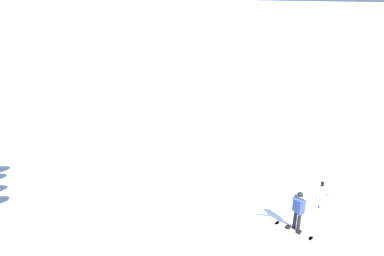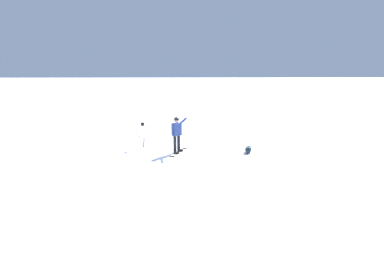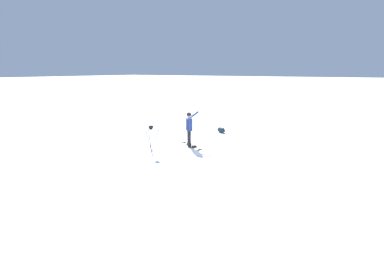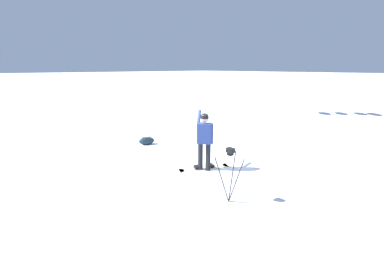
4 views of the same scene
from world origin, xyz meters
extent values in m
plane|color=white|center=(0.00, 0.00, 0.00)|extent=(300.00, 300.00, 0.00)
cylinder|color=black|center=(0.44, 0.24, 0.40)|extent=(0.14, 0.14, 0.80)
cylinder|color=black|center=(0.30, 0.41, 0.40)|extent=(0.14, 0.14, 0.80)
cube|color=navy|center=(0.37, 0.32, 1.09)|extent=(0.46, 0.47, 0.57)
sphere|color=tan|center=(0.37, 0.32, 1.51)|extent=(0.22, 0.22, 0.22)
sphere|color=black|center=(0.37, 0.32, 1.54)|extent=(0.23, 0.23, 0.23)
cylinder|color=navy|center=(0.30, 0.03, 1.48)|extent=(0.45, 0.40, 0.40)
cylinder|color=navy|center=(0.25, 0.49, 1.09)|extent=(0.09, 0.09, 0.57)
cube|color=beige|center=(0.28, 0.24, 0.01)|extent=(1.46, 0.88, 0.02)
cylinder|color=beige|center=(0.95, -0.08, 0.01)|extent=(0.28, 0.28, 0.02)
cylinder|color=beige|center=(-0.39, 0.55, 0.01)|extent=(0.28, 0.28, 0.02)
cube|color=black|center=(0.48, 0.14, 0.06)|extent=(0.21, 0.24, 0.08)
cube|color=black|center=(0.08, 0.33, 0.06)|extent=(0.21, 0.24, 0.08)
cylinder|color=#262628|center=(1.25, 2.15, 0.54)|extent=(0.05, 0.37, 1.08)
cylinder|color=#262628|center=(1.10, 1.92, 0.54)|extent=(0.36, 0.14, 1.08)
cylinder|color=#262628|center=(1.41, 1.89, 0.54)|extent=(0.34, 0.19, 1.08)
cube|color=black|center=(1.26, 1.97, 1.10)|extent=(0.10, 0.10, 0.06)
cube|color=black|center=(1.26, 1.97, 1.18)|extent=(0.12, 0.16, 0.10)
camera|label=1|loc=(-0.46, -11.42, 8.76)|focal=33.92mm
camera|label=2|loc=(-11.62, 0.14, 3.66)|focal=25.36mm
camera|label=3|loc=(-5.44, 9.76, 3.52)|focal=22.83mm
camera|label=4|loc=(5.39, 5.27, 2.88)|focal=24.44mm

